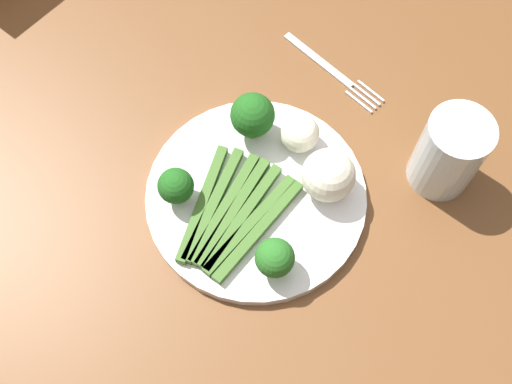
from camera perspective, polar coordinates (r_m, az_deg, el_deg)
ground_plane at (r=1.45m, az=-0.10°, el=-12.15°), size 6.00×6.00×0.02m
dining_table at (r=0.84m, az=-0.16°, el=-2.26°), size 1.35×0.94×0.72m
plate at (r=0.73m, az=-0.00°, el=-0.41°), size 0.26×0.26×0.01m
asparagus_bundle at (r=0.71m, az=-2.24°, el=-2.06°), size 0.17×0.12×0.01m
broccoli_left at (r=0.73m, az=-0.32°, el=7.11°), size 0.05×0.05×0.07m
broccoli_right at (r=0.66m, az=1.75°, el=-6.15°), size 0.04×0.04×0.05m
broccoli_outer_edge at (r=0.70m, az=-7.46°, el=0.53°), size 0.04×0.04×0.05m
cauliflower_back at (r=0.74m, az=4.08°, el=5.47°), size 0.05×0.05×0.05m
cauliflower_near_center at (r=0.71m, az=6.75°, el=1.55°), size 0.06×0.06×0.06m
fork at (r=0.84m, az=7.11°, el=11.07°), size 0.03×0.17×0.00m
water_glass at (r=0.74m, az=17.51°, el=3.49°), size 0.08×0.08×0.11m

